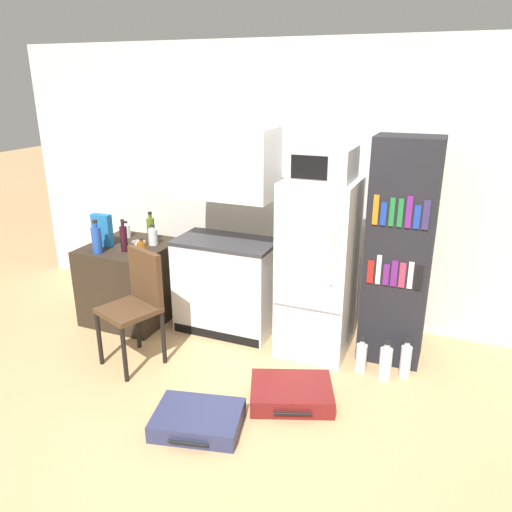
{
  "coord_description": "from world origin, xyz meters",
  "views": [
    {
      "loc": [
        1.44,
        -2.41,
        2.22
      ],
      "look_at": [
        0.09,
        0.85,
        0.95
      ],
      "focal_mm": 35.0,
      "sensor_mm": 36.0,
      "label": 1
    }
  ],
  "objects_px": {
    "bottle_wine_dark": "(124,238)",
    "bottle_olive_oil": "(151,229)",
    "bookshelf": "(399,254)",
    "bottle_milk_white": "(126,231)",
    "water_bottle_back": "(361,357)",
    "side_table": "(132,281)",
    "kitchen_hutch": "(226,243)",
    "water_bottle_front": "(385,363)",
    "bottle_clear_short": "(153,236)",
    "bowl": "(138,243)",
    "bottle_blue_soda": "(97,239)",
    "refrigerator": "(318,268)",
    "suitcase_small_flat": "(198,420)",
    "chair": "(137,298)",
    "water_bottle_middle": "(406,360)",
    "bottle_amber_beer": "(142,248)",
    "suitcase_large_flat": "(291,393)",
    "microwave": "(323,163)",
    "cereal_box": "(102,230)"
  },
  "relations": [
    {
      "from": "bottle_wine_dark",
      "to": "water_bottle_back",
      "type": "xyz_separation_m",
      "value": [
        2.17,
        0.03,
        -0.74
      ]
    },
    {
      "from": "bottle_blue_soda",
      "to": "bottle_amber_beer",
      "type": "xyz_separation_m",
      "value": [
        0.41,
        0.08,
        -0.06
      ]
    },
    {
      "from": "bottle_wine_dark",
      "to": "cereal_box",
      "type": "relative_size",
      "value": 0.99
    },
    {
      "from": "bottle_clear_short",
      "to": "water_bottle_front",
      "type": "height_order",
      "value": "bottle_clear_short"
    },
    {
      "from": "bottle_wine_dark",
      "to": "bowl",
      "type": "xyz_separation_m",
      "value": [
        0.02,
        0.19,
        -0.11
      ]
    },
    {
      "from": "water_bottle_middle",
      "to": "microwave",
      "type": "bearing_deg",
      "value": 168.6
    },
    {
      "from": "kitchen_hutch",
      "to": "cereal_box",
      "type": "bearing_deg",
      "value": -168.55
    },
    {
      "from": "bottle_amber_beer",
      "to": "suitcase_large_flat",
      "type": "height_order",
      "value": "bottle_amber_beer"
    },
    {
      "from": "suitcase_large_flat",
      "to": "bottle_milk_white",
      "type": "bearing_deg",
      "value": 135.01
    },
    {
      "from": "kitchen_hutch",
      "to": "bottle_olive_oil",
      "type": "xyz_separation_m",
      "value": [
        -0.82,
        0.06,
        0.02
      ]
    },
    {
      "from": "bottle_blue_soda",
      "to": "suitcase_small_flat",
      "type": "distance_m",
      "value": 1.94
    },
    {
      "from": "chair",
      "to": "water_bottle_front",
      "type": "bearing_deg",
      "value": 34.83
    },
    {
      "from": "cereal_box",
      "to": "water_bottle_front",
      "type": "xyz_separation_m",
      "value": [
        2.65,
        -0.06,
        -0.75
      ]
    },
    {
      "from": "microwave",
      "to": "water_bottle_back",
      "type": "relative_size",
      "value": 1.6
    },
    {
      "from": "bowl",
      "to": "water_bottle_back",
      "type": "bearing_deg",
      "value": -4.11
    },
    {
      "from": "bottle_blue_soda",
      "to": "bottle_amber_beer",
      "type": "distance_m",
      "value": 0.43
    },
    {
      "from": "bottle_milk_white",
      "to": "bottle_wine_dark",
      "type": "xyz_separation_m",
      "value": [
        0.24,
        -0.35,
        0.06
      ]
    },
    {
      "from": "water_bottle_middle",
      "to": "water_bottle_back",
      "type": "distance_m",
      "value": 0.34
    },
    {
      "from": "kitchen_hutch",
      "to": "bookshelf",
      "type": "xyz_separation_m",
      "value": [
        1.48,
        0.07,
        0.07
      ]
    },
    {
      "from": "bookshelf",
      "to": "bottle_milk_white",
      "type": "bearing_deg",
      "value": -179.81
    },
    {
      "from": "bottle_clear_short",
      "to": "chair",
      "type": "xyz_separation_m",
      "value": [
        0.32,
        -0.74,
        -0.26
      ]
    },
    {
      "from": "suitcase_large_flat",
      "to": "chair",
      "type": "bearing_deg",
      "value": 156.07
    },
    {
      "from": "bottle_olive_oil",
      "to": "water_bottle_middle",
      "type": "xyz_separation_m",
      "value": [
        2.45,
        -0.26,
        -0.72
      ]
    },
    {
      "from": "bottle_clear_short",
      "to": "water_bottle_front",
      "type": "xyz_separation_m",
      "value": [
        2.23,
        -0.26,
        -0.68
      ]
    },
    {
      "from": "water_bottle_back",
      "to": "kitchen_hutch",
      "type": "bearing_deg",
      "value": 168.76
    },
    {
      "from": "bottle_milk_white",
      "to": "water_bottle_back",
      "type": "xyz_separation_m",
      "value": [
        2.41,
        -0.32,
        -0.68
      ]
    },
    {
      "from": "bottle_milk_white",
      "to": "water_bottle_back",
      "type": "distance_m",
      "value": 2.53
    },
    {
      "from": "bottle_wine_dark",
      "to": "bottle_olive_oil",
      "type": "bearing_deg",
      "value": 81.36
    },
    {
      "from": "bottle_milk_white",
      "to": "suitcase_large_flat",
      "type": "relative_size",
      "value": 0.23
    },
    {
      "from": "bookshelf",
      "to": "suitcase_small_flat",
      "type": "xyz_separation_m",
      "value": [
        -1.04,
        -1.43,
        -0.85
      ]
    },
    {
      "from": "side_table",
      "to": "bottle_wine_dark",
      "type": "height_order",
      "value": "bottle_wine_dark"
    },
    {
      "from": "bottle_blue_soda",
      "to": "suitcase_small_flat",
      "type": "bearing_deg",
      "value": -32.04
    },
    {
      "from": "water_bottle_back",
      "to": "side_table",
      "type": "bearing_deg",
      "value": 176.9
    },
    {
      "from": "cereal_box",
      "to": "bowl",
      "type": "bearing_deg",
      "value": 23.68
    },
    {
      "from": "side_table",
      "to": "water_bottle_middle",
      "type": "height_order",
      "value": "side_table"
    },
    {
      "from": "chair",
      "to": "water_bottle_middle",
      "type": "bearing_deg",
      "value": 36.5
    },
    {
      "from": "kitchen_hutch",
      "to": "bottle_amber_beer",
      "type": "distance_m",
      "value": 0.73
    },
    {
      "from": "bookshelf",
      "to": "bottle_clear_short",
      "type": "xyz_separation_m",
      "value": [
        -2.21,
        -0.11,
        -0.09
      ]
    },
    {
      "from": "bottle_blue_soda",
      "to": "bottle_amber_beer",
      "type": "relative_size",
      "value": 1.85
    },
    {
      "from": "suitcase_large_flat",
      "to": "water_bottle_front",
      "type": "xyz_separation_m",
      "value": [
        0.58,
        0.55,
        0.07
      ]
    },
    {
      "from": "microwave",
      "to": "suitcase_small_flat",
      "type": "height_order",
      "value": "microwave"
    },
    {
      "from": "kitchen_hutch",
      "to": "water_bottle_front",
      "type": "xyz_separation_m",
      "value": [
        1.5,
        -0.3,
        -0.7
      ]
    },
    {
      "from": "side_table",
      "to": "water_bottle_middle",
      "type": "bearing_deg",
      "value": -1.34
    },
    {
      "from": "cereal_box",
      "to": "water_bottle_front",
      "type": "bearing_deg",
      "value": -1.37
    },
    {
      "from": "microwave",
      "to": "bottle_wine_dark",
      "type": "relative_size",
      "value": 1.61
    },
    {
      "from": "bottle_blue_soda",
      "to": "refrigerator",
      "type": "bearing_deg",
      "value": 11.31
    },
    {
      "from": "bottle_amber_beer",
      "to": "chair",
      "type": "bearing_deg",
      "value": -61.52
    },
    {
      "from": "side_table",
      "to": "bottle_blue_soda",
      "type": "distance_m",
      "value": 0.59
    },
    {
      "from": "bookshelf",
      "to": "suitcase_large_flat",
      "type": "relative_size",
      "value": 2.6
    },
    {
      "from": "chair",
      "to": "refrigerator",
      "type": "bearing_deg",
      "value": 50.79
    }
  ]
}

